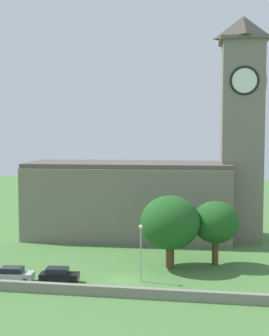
{
  "coord_description": "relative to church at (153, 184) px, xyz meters",
  "views": [
    {
      "loc": [
        9.77,
        -52.24,
        16.85
      ],
      "look_at": [
        -0.12,
        8.52,
        12.05
      ],
      "focal_mm": 51.44,
      "sensor_mm": 36.0,
      "label": 1
    }
  ],
  "objects": [
    {
      "name": "ground_plane",
      "position": [
        -0.48,
        -7.58,
        -8.37
      ],
      "size": [
        200.0,
        200.0,
        0.0
      ],
      "primitive_type": "plane",
      "color": "#477538"
    },
    {
      "name": "church",
      "position": [
        0.0,
        0.0,
        0.0
      ],
      "size": [
        37.16,
        13.75,
        33.99
      ],
      "color": "slate",
      "rests_on": "ground"
    },
    {
      "name": "quay_barrier",
      "position": [
        -0.48,
        -28.09,
        -7.83
      ],
      "size": [
        56.44,
        0.7,
        1.07
      ],
      "primitive_type": "cube",
      "color": "gray",
      "rests_on": "ground"
    },
    {
      "name": "car_silver",
      "position": [
        -12.5,
        -25.07,
        -7.54
      ],
      "size": [
        4.43,
        2.34,
        1.64
      ],
      "color": "silver",
      "rests_on": "ground"
    },
    {
      "name": "car_black",
      "position": [
        -7.34,
        -24.75,
        -7.49
      ],
      "size": [
        4.42,
        2.36,
        1.73
      ],
      "color": "black",
      "rests_on": "ground"
    },
    {
      "name": "streetlamp_west_mid",
      "position": [
        1.53,
        -22.8,
        -4.02
      ],
      "size": [
        0.44,
        0.44,
        6.44
      ],
      "color": "#9EA0A5",
      "rests_on": "ground"
    },
    {
      "name": "tree_riverside_east",
      "position": [
        4.28,
        -16.89,
        -2.74
      ],
      "size": [
        7.32,
        7.32,
        8.96
      ],
      "color": "brown",
      "rests_on": "ground"
    },
    {
      "name": "tree_by_tower",
      "position": [
        9.76,
        -14.93,
        -2.91
      ],
      "size": [
        5.81,
        5.81,
        8.12
      ],
      "color": "brown",
      "rests_on": "ground"
    }
  ]
}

